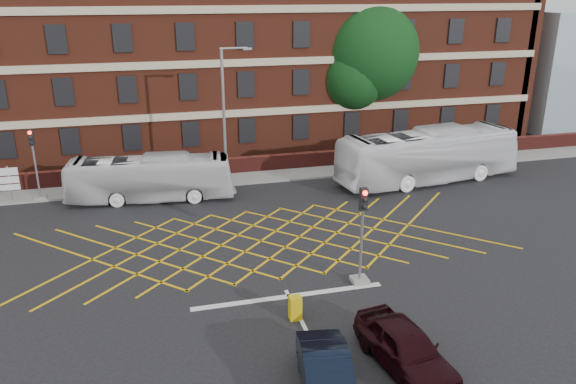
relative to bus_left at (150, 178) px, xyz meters
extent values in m
plane|color=black|center=(5.05, -9.36, -1.34)|extent=(120.00, 120.00, 0.00)
cube|color=#602618|center=(5.05, 12.64, 4.66)|extent=(50.00, 12.00, 12.00)
cube|color=#B7A88C|center=(5.05, 6.56, 5.66)|extent=(50.00, 0.18, 0.50)
cube|color=black|center=(5.05, 6.58, 4.16)|extent=(1.20, 0.14, 1.80)
cube|color=#521A15|center=(5.05, 3.64, -0.79)|extent=(56.00, 0.50, 1.10)
cube|color=slate|center=(5.05, 2.64, -1.28)|extent=(60.00, 3.00, 0.12)
cube|color=#CC990C|center=(5.05, -7.36, -1.33)|extent=(8.22, 8.22, 0.02)
cube|color=silver|center=(5.05, -12.86, -1.33)|extent=(8.00, 0.30, 0.02)
imported|color=silver|center=(0.00, 0.00, 0.00)|extent=(9.82, 3.42, 2.68)
imported|color=white|center=(17.40, -1.04, 0.37)|extent=(12.56, 4.51, 3.42)
imported|color=black|center=(4.66, -18.89, -0.64)|extent=(2.15, 4.45, 1.41)
imported|color=black|center=(7.60, -18.20, -0.58)|extent=(2.40, 4.66, 1.52)
cylinder|color=black|center=(16.79, 8.25, 1.54)|extent=(0.90, 0.90, 5.76)
sphere|color=black|center=(16.79, 8.25, 5.94)|extent=(7.60, 7.60, 7.60)
sphere|color=black|center=(15.29, 7.45, 4.22)|extent=(4.94, 4.94, 4.94)
sphere|color=black|center=(18.29, 9.05, 4.62)|extent=(4.56, 4.56, 4.56)
cube|color=slate|center=(8.27, -12.47, -1.24)|extent=(0.70, 0.70, 0.20)
cylinder|color=gray|center=(8.27, -12.47, 0.41)|extent=(0.12, 0.12, 3.50)
cube|color=black|center=(8.27, -12.47, 2.46)|extent=(0.30, 0.25, 0.95)
sphere|color=#FF0C05|center=(8.27, -12.61, 2.78)|extent=(0.20, 0.20, 0.20)
cube|color=slate|center=(-6.41, 1.61, -1.24)|extent=(0.70, 0.70, 0.20)
cylinder|color=gray|center=(-6.41, 1.61, 0.41)|extent=(0.12, 0.12, 3.50)
cube|color=black|center=(-6.41, 1.61, 2.46)|extent=(0.30, 0.25, 0.95)
sphere|color=#FF0C05|center=(-6.41, 1.47, 2.78)|extent=(0.20, 0.20, 0.20)
cube|color=slate|center=(4.52, 0.21, -1.24)|extent=(1.00, 1.00, 0.20)
cylinder|color=gray|center=(4.52, 0.21, 2.97)|extent=(0.18, 0.18, 8.62)
cylinder|color=gray|center=(5.22, 0.21, 7.28)|extent=(1.60, 0.12, 0.12)
cube|color=gray|center=(6.02, 0.21, 7.23)|extent=(0.50, 0.20, 0.12)
cylinder|color=gray|center=(-7.94, 1.61, -0.24)|extent=(0.10, 0.10, 2.20)
cube|color=silver|center=(-7.94, 1.53, 0.56)|extent=(1.10, 0.06, 0.45)
cube|color=silver|center=(-7.94, 1.53, 0.06)|extent=(1.10, 0.06, 0.40)
cube|color=silver|center=(-7.94, 1.53, -0.39)|extent=(1.10, 0.06, 0.35)
cube|color=#C5A40B|center=(4.86, -14.50, -0.87)|extent=(0.45, 0.41, 0.94)
camera|label=1|loc=(-0.05, -32.24, 10.54)|focal=35.00mm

